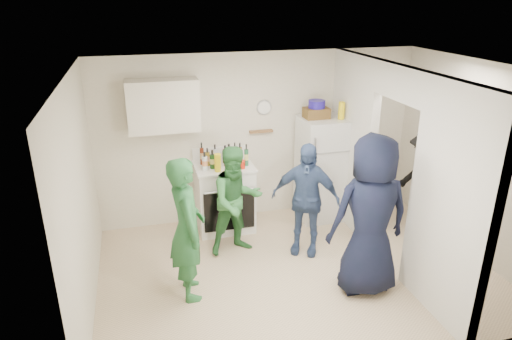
{
  "coord_description": "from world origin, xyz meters",
  "views": [
    {
      "loc": [
        -1.76,
        -4.58,
        3.26
      ],
      "look_at": [
        -0.42,
        0.4,
        1.25
      ],
      "focal_mm": 32.0,
      "sensor_mm": 36.0,
      "label": 1
    }
  ],
  "objects_px": {
    "person_denim": "(305,199)",
    "fridge": "(321,169)",
    "blue_bowl": "(317,104)",
    "yellow_cup_stack_top": "(341,111)",
    "person_nook": "(427,183)",
    "stove": "(224,197)",
    "person_green_left": "(187,229)",
    "person_green_center": "(236,201)",
    "person_navy": "(370,216)",
    "wicker_basket": "(316,113)"
  },
  "relations": [
    {
      "from": "person_denim",
      "to": "fridge",
      "type": "bearing_deg",
      "value": 86.45
    },
    {
      "from": "blue_bowl",
      "to": "yellow_cup_stack_top",
      "type": "relative_size",
      "value": 0.96
    },
    {
      "from": "person_denim",
      "to": "person_nook",
      "type": "xyz_separation_m",
      "value": [
        1.79,
        -0.0,
        0.03
      ]
    },
    {
      "from": "yellow_cup_stack_top",
      "to": "person_denim",
      "type": "bearing_deg",
      "value": -135.41
    },
    {
      "from": "fridge",
      "to": "yellow_cup_stack_top",
      "type": "bearing_deg",
      "value": -24.44
    },
    {
      "from": "stove",
      "to": "person_green_left",
      "type": "distance_m",
      "value": 1.66
    },
    {
      "from": "blue_bowl",
      "to": "person_green_left",
      "type": "bearing_deg",
      "value": -144.56
    },
    {
      "from": "yellow_cup_stack_top",
      "to": "person_green_center",
      "type": "relative_size",
      "value": 0.17
    },
    {
      "from": "fridge",
      "to": "blue_bowl",
      "type": "bearing_deg",
      "value": 153.43
    },
    {
      "from": "fridge",
      "to": "person_nook",
      "type": "relative_size",
      "value": 1.0
    },
    {
      "from": "stove",
      "to": "person_green_center",
      "type": "height_order",
      "value": "person_green_center"
    },
    {
      "from": "fridge",
      "to": "person_navy",
      "type": "relative_size",
      "value": 0.83
    },
    {
      "from": "person_navy",
      "to": "person_nook",
      "type": "xyz_separation_m",
      "value": [
        1.4,
        0.97,
        -0.16
      ]
    },
    {
      "from": "person_green_left",
      "to": "person_green_center",
      "type": "bearing_deg",
      "value": -46.26
    },
    {
      "from": "wicker_basket",
      "to": "blue_bowl",
      "type": "height_order",
      "value": "blue_bowl"
    },
    {
      "from": "wicker_basket",
      "to": "person_green_center",
      "type": "relative_size",
      "value": 0.24
    },
    {
      "from": "yellow_cup_stack_top",
      "to": "person_denim",
      "type": "xyz_separation_m",
      "value": [
        -0.81,
        -0.8,
        -0.93
      ]
    },
    {
      "from": "wicker_basket",
      "to": "person_green_left",
      "type": "bearing_deg",
      "value": -144.56
    },
    {
      "from": "yellow_cup_stack_top",
      "to": "person_nook",
      "type": "distance_m",
      "value": 1.56
    },
    {
      "from": "person_green_left",
      "to": "person_nook",
      "type": "xyz_separation_m",
      "value": [
        3.39,
        0.53,
        -0.05
      ]
    },
    {
      "from": "blue_bowl",
      "to": "person_denim",
      "type": "relative_size",
      "value": 0.16
    },
    {
      "from": "yellow_cup_stack_top",
      "to": "person_green_center",
      "type": "distance_m",
      "value": 2.02
    },
    {
      "from": "person_green_left",
      "to": "person_denim",
      "type": "height_order",
      "value": "person_green_left"
    },
    {
      "from": "person_green_left",
      "to": "stove",
      "type": "bearing_deg",
      "value": -28.27
    },
    {
      "from": "stove",
      "to": "blue_bowl",
      "type": "xyz_separation_m",
      "value": [
        1.38,
        0.02,
        1.28
      ]
    },
    {
      "from": "yellow_cup_stack_top",
      "to": "person_nook",
      "type": "bearing_deg",
      "value": -39.45
    },
    {
      "from": "wicker_basket",
      "to": "person_green_center",
      "type": "distance_m",
      "value": 1.79
    },
    {
      "from": "fridge",
      "to": "person_navy",
      "type": "height_order",
      "value": "person_navy"
    },
    {
      "from": "stove",
      "to": "person_denim",
      "type": "relative_size",
      "value": 0.64
    },
    {
      "from": "person_green_left",
      "to": "person_nook",
      "type": "bearing_deg",
      "value": -83.72
    },
    {
      "from": "person_green_center",
      "to": "person_navy",
      "type": "bearing_deg",
      "value": -53.26
    },
    {
      "from": "person_green_center",
      "to": "person_nook",
      "type": "distance_m",
      "value": 2.67
    },
    {
      "from": "person_denim",
      "to": "person_nook",
      "type": "bearing_deg",
      "value": 29.68
    },
    {
      "from": "person_green_center",
      "to": "person_green_left",
      "type": "bearing_deg",
      "value": -143.17
    },
    {
      "from": "person_green_left",
      "to": "person_navy",
      "type": "distance_m",
      "value": 2.04
    },
    {
      "from": "wicker_basket",
      "to": "person_denim",
      "type": "height_order",
      "value": "wicker_basket"
    },
    {
      "from": "blue_bowl",
      "to": "person_green_left",
      "type": "height_order",
      "value": "blue_bowl"
    },
    {
      "from": "blue_bowl",
      "to": "person_denim",
      "type": "height_order",
      "value": "blue_bowl"
    },
    {
      "from": "stove",
      "to": "person_green_left",
      "type": "height_order",
      "value": "person_green_left"
    },
    {
      "from": "person_denim",
      "to": "person_green_center",
      "type": "bearing_deg",
      "value": -165.08
    },
    {
      "from": "blue_bowl",
      "to": "person_denim",
      "type": "bearing_deg",
      "value": -117.42
    },
    {
      "from": "person_green_left",
      "to": "yellow_cup_stack_top",
      "type": "bearing_deg",
      "value": -63.58
    },
    {
      "from": "stove",
      "to": "yellow_cup_stack_top",
      "type": "xyz_separation_m",
      "value": [
        1.7,
        -0.13,
        1.2
      ]
    },
    {
      "from": "stove",
      "to": "person_green_center",
      "type": "relative_size",
      "value": 0.67
    },
    {
      "from": "person_green_left",
      "to": "fridge",
      "type": "bearing_deg",
      "value": -59.32
    },
    {
      "from": "person_nook",
      "to": "wicker_basket",
      "type": "bearing_deg",
      "value": -138.15
    },
    {
      "from": "wicker_basket",
      "to": "yellow_cup_stack_top",
      "type": "distance_m",
      "value": 0.36
    },
    {
      "from": "wicker_basket",
      "to": "person_navy",
      "type": "distance_m",
      "value": 2.05
    },
    {
      "from": "person_green_center",
      "to": "person_navy",
      "type": "distance_m",
      "value": 1.75
    },
    {
      "from": "blue_bowl",
      "to": "person_nook",
      "type": "relative_size",
      "value": 0.15
    }
  ]
}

